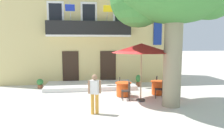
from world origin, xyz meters
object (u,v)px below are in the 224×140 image
object	(u,v)px
cafe_chair_near_tree_0	(161,88)
ground_planter_right	(138,80)
cafe_chair_near_tree_1	(158,83)
cafe_chair_middle_1	(127,90)
ground_planter_left	(40,83)
cafe_umbrella	(142,48)
pedestrian_near_entrance	(95,92)
cafe_chair_middle_0	(122,84)
cafe_table_middle	(123,89)
cafe_table_near_tree	(158,88)

from	to	relation	value
cafe_chair_near_tree_0	ground_planter_right	world-z (taller)	cafe_chair_near_tree_0
cafe_chair_near_tree_1	cafe_chair_middle_1	xyz separation A→B (m)	(-2.21, -1.55, 0.00)
ground_planter_left	ground_planter_right	bearing A→B (deg)	-1.74
cafe_umbrella	pedestrian_near_entrance	distance (m)	3.35
cafe_chair_middle_0	cafe_chair_near_tree_1	bearing A→B (deg)	1.27
cafe_chair_middle_1	pedestrian_near_entrance	distance (m)	2.62
pedestrian_near_entrance	ground_planter_right	bearing A→B (deg)	58.35
cafe_table_middle	ground_planter_left	bearing A→B (deg)	151.19
ground_planter_left	cafe_chair_near_tree_0	bearing A→B (deg)	-26.30
cafe_chair_near_tree_1	cafe_umbrella	size ratio (longest dim) A/B	0.31
cafe_chair_middle_1	cafe_umbrella	distance (m)	2.19
cafe_chair_middle_0	ground_planter_left	size ratio (longest dim) A/B	1.49
cafe_chair_near_tree_0	ground_planter_left	xyz separation A→B (m)	(-6.70, 3.31, -0.19)
cafe_chair_near_tree_0	ground_planter_left	world-z (taller)	cafe_chair_near_tree_0
cafe_table_near_tree	ground_planter_left	xyz separation A→B (m)	(-6.86, 2.57, -0.05)
cafe_table_near_tree	cafe_chair_middle_0	xyz separation A→B (m)	(-1.97, 0.66, 0.14)
cafe_table_middle	ground_planter_right	world-z (taller)	ground_planter_right
cafe_chair_near_tree_0	cafe_umbrella	distance (m)	2.41
cafe_chair_middle_0	cafe_table_near_tree	bearing A→B (deg)	-18.54
cafe_chair_middle_1	pedestrian_near_entrance	size ratio (longest dim) A/B	0.56
cafe_chair_middle_0	cafe_chair_middle_1	distance (m)	1.50
cafe_chair_middle_0	ground_planter_left	world-z (taller)	cafe_chair_middle_0
ground_planter_right	ground_planter_left	bearing A→B (deg)	178.26
pedestrian_near_entrance	cafe_chair_near_tree_1	bearing A→B (deg)	41.28
cafe_chair_near_tree_0	cafe_chair_middle_0	bearing A→B (deg)	142.33
cafe_chair_middle_1	cafe_umbrella	bearing A→B (deg)	-22.27
cafe_chair_near_tree_0	ground_planter_left	size ratio (longest dim) A/B	1.49
cafe_table_middle	ground_planter_right	distance (m)	2.88
cafe_table_near_tree	cafe_table_middle	world-z (taller)	same
cafe_table_near_tree	cafe_table_middle	bearing A→B (deg)	-177.36
cafe_table_middle	cafe_table_near_tree	bearing A→B (deg)	2.64
cafe_table_middle	ground_planter_right	size ratio (longest dim) A/B	1.12
cafe_chair_middle_0	ground_planter_right	xyz separation A→B (m)	(1.44, 1.72, -0.10)
cafe_chair_middle_0	ground_planter_left	xyz separation A→B (m)	(-4.89, 1.91, -0.19)
cafe_chair_near_tree_1	ground_planter_right	xyz separation A→B (m)	(-0.78, 1.67, -0.10)
cafe_chair_near_tree_0	cafe_umbrella	world-z (taller)	cafe_umbrella
cafe_chair_near_tree_1	cafe_umbrella	distance (m)	3.18
cafe_table_near_tree	cafe_chair_near_tree_1	size ratio (longest dim) A/B	0.95
cafe_table_middle	ground_planter_left	world-z (taller)	cafe_table_middle
cafe_table_middle	pedestrian_near_entrance	size ratio (longest dim) A/B	0.53
cafe_table_near_tree	cafe_chair_middle_0	size ratio (longest dim) A/B	0.95
ground_planter_right	pedestrian_near_entrance	bearing A→B (deg)	-121.65
pedestrian_near_entrance	cafe_chair_middle_1	bearing A→B (deg)	47.70
cafe_umbrella	cafe_table_near_tree	bearing A→B (deg)	39.89
cafe_table_near_tree	ground_planter_left	distance (m)	7.33
cafe_umbrella	ground_planter_right	world-z (taller)	cafe_umbrella
cafe_chair_near_tree_0	pedestrian_near_entrance	xyz separation A→B (m)	(-3.54, -2.02, 0.39)
cafe_chair_near_tree_1	pedestrian_near_entrance	distance (m)	5.27
ground_planter_left	cafe_chair_near_tree_1	bearing A→B (deg)	-14.69
cafe_chair_near_tree_1	cafe_chair_middle_1	world-z (taller)	same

